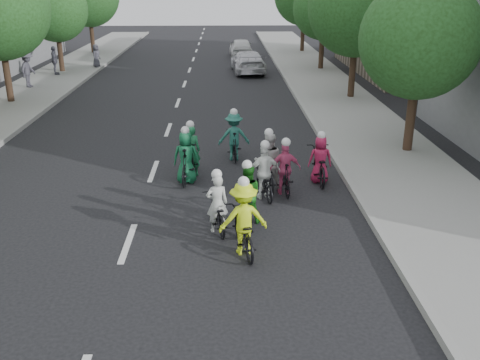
{
  "coord_description": "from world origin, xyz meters",
  "views": [
    {
      "loc": [
        2.32,
        -11.34,
        5.9
      ],
      "look_at": [
        2.7,
        1.49,
        1.0
      ],
      "focal_mm": 40.0,
      "sensor_mm": 36.0,
      "label": 1
    }
  ],
  "objects_px": {
    "cyclist_9": "(186,161)",
    "cyclist_4": "(320,163)",
    "cyclist_2": "(243,225)",
    "cyclist_3": "(285,173)",
    "follow_car_lead": "(248,62)",
    "cyclist_1": "(247,198)",
    "cyclist_5": "(191,156)",
    "cyclist_6": "(268,167)",
    "spectator_1": "(55,60)",
    "cyclist_7": "(234,140)",
    "spectator_2": "(96,56)",
    "spectator_0": "(28,70)",
    "cyclist_0": "(217,210)",
    "cyclist_8": "(264,178)",
    "follow_car_trail": "(241,47)"
  },
  "relations": [
    {
      "from": "cyclist_1",
      "to": "cyclist_4",
      "type": "height_order",
      "value": "cyclist_1"
    },
    {
      "from": "cyclist_5",
      "to": "cyclist_7",
      "type": "xyz_separation_m",
      "value": [
        1.37,
        1.51,
        0.08
      ]
    },
    {
      "from": "cyclist_5",
      "to": "cyclist_7",
      "type": "distance_m",
      "value": 2.04
    },
    {
      "from": "cyclist_3",
      "to": "cyclist_8",
      "type": "distance_m",
      "value": 0.69
    },
    {
      "from": "cyclist_6",
      "to": "spectator_1",
      "type": "height_order",
      "value": "spectator_1"
    },
    {
      "from": "cyclist_5",
      "to": "spectator_2",
      "type": "relative_size",
      "value": 1.18
    },
    {
      "from": "spectator_0",
      "to": "cyclist_0",
      "type": "bearing_deg",
      "value": -140.47
    },
    {
      "from": "cyclist_3",
      "to": "follow_car_lead",
      "type": "relative_size",
      "value": 0.35
    },
    {
      "from": "follow_car_lead",
      "to": "cyclist_6",
      "type": "bearing_deg",
      "value": 84.82
    },
    {
      "from": "cyclist_6",
      "to": "spectator_2",
      "type": "bearing_deg",
      "value": -72.39
    },
    {
      "from": "cyclist_4",
      "to": "cyclist_8",
      "type": "xyz_separation_m",
      "value": [
        -1.78,
        -1.23,
        0.01
      ]
    },
    {
      "from": "follow_car_trail",
      "to": "spectator_1",
      "type": "xyz_separation_m",
      "value": [
        -11.86,
        -8.68,
        0.31
      ]
    },
    {
      "from": "follow_car_lead",
      "to": "cyclist_9",
      "type": "bearing_deg",
      "value": 77.78
    },
    {
      "from": "follow_car_lead",
      "to": "follow_car_trail",
      "type": "relative_size",
      "value": 1.16
    },
    {
      "from": "follow_car_trail",
      "to": "spectator_1",
      "type": "distance_m",
      "value": 14.7
    },
    {
      "from": "cyclist_0",
      "to": "cyclist_1",
      "type": "relative_size",
      "value": 1.01
    },
    {
      "from": "cyclist_2",
      "to": "follow_car_lead",
      "type": "relative_size",
      "value": 0.41
    },
    {
      "from": "cyclist_3",
      "to": "spectator_2",
      "type": "height_order",
      "value": "cyclist_3"
    },
    {
      "from": "follow_car_lead",
      "to": "spectator_1",
      "type": "relative_size",
      "value": 2.79
    },
    {
      "from": "cyclist_4",
      "to": "cyclist_7",
      "type": "xyz_separation_m",
      "value": [
        -2.57,
        2.22,
        0.11
      ]
    },
    {
      "from": "cyclist_4",
      "to": "cyclist_6",
      "type": "xyz_separation_m",
      "value": [
        -1.61,
        -0.52,
        0.09
      ]
    },
    {
      "from": "cyclist_7",
      "to": "cyclist_8",
      "type": "relative_size",
      "value": 1.04
    },
    {
      "from": "cyclist_5",
      "to": "spectator_0",
      "type": "xyz_separation_m",
      "value": [
        -9.73,
        13.96,
        0.49
      ]
    },
    {
      "from": "cyclist_7",
      "to": "follow_car_trail",
      "type": "bearing_deg",
      "value": -95.93
    },
    {
      "from": "follow_car_lead",
      "to": "follow_car_trail",
      "type": "bearing_deg",
      "value": -92.68
    },
    {
      "from": "cyclist_3",
      "to": "follow_car_lead",
      "type": "xyz_separation_m",
      "value": [
        -0.16,
        20.78,
        0.09
      ]
    },
    {
      "from": "cyclist_5",
      "to": "spectator_2",
      "type": "xyz_separation_m",
      "value": [
        -7.56,
        20.93,
        0.29
      ]
    },
    {
      "from": "cyclist_1",
      "to": "cyclist_5",
      "type": "distance_m",
      "value": 3.82
    },
    {
      "from": "cyclist_6",
      "to": "spectator_2",
      "type": "relative_size",
      "value": 1.23
    },
    {
      "from": "cyclist_6",
      "to": "spectator_0",
      "type": "distance_m",
      "value": 19.39
    },
    {
      "from": "cyclist_4",
      "to": "follow_car_lead",
      "type": "xyz_separation_m",
      "value": [
        -1.32,
        19.87,
        0.12
      ]
    },
    {
      "from": "cyclist_9",
      "to": "spectator_1",
      "type": "relative_size",
      "value": 1.1
    },
    {
      "from": "cyclist_2",
      "to": "spectator_2",
      "type": "distance_m",
      "value": 27.58
    },
    {
      "from": "cyclist_3",
      "to": "cyclist_4",
      "type": "distance_m",
      "value": 1.48
    },
    {
      "from": "cyclist_2",
      "to": "cyclist_4",
      "type": "distance_m",
      "value": 5.07
    },
    {
      "from": "cyclist_2",
      "to": "cyclist_3",
      "type": "relative_size",
      "value": 1.17
    },
    {
      "from": "cyclist_4",
      "to": "spectator_1",
      "type": "distance_m",
      "value": 23.0
    },
    {
      "from": "cyclist_5",
      "to": "cyclist_7",
      "type": "relative_size",
      "value": 0.99
    },
    {
      "from": "spectator_0",
      "to": "spectator_2",
      "type": "bearing_deg",
      "value": -8.3
    },
    {
      "from": "cyclist_2",
      "to": "cyclist_9",
      "type": "relative_size",
      "value": 1.03
    },
    {
      "from": "cyclist_6",
      "to": "follow_car_trail",
      "type": "relative_size",
      "value": 0.44
    },
    {
      "from": "cyclist_4",
      "to": "cyclist_7",
      "type": "height_order",
      "value": "cyclist_7"
    },
    {
      "from": "cyclist_3",
      "to": "follow_car_lead",
      "type": "distance_m",
      "value": 20.78
    },
    {
      "from": "cyclist_4",
      "to": "follow_car_trail",
      "type": "relative_size",
      "value": 0.47
    },
    {
      "from": "cyclist_1",
      "to": "cyclist_8",
      "type": "bearing_deg",
      "value": -110.58
    },
    {
      "from": "follow_car_trail",
      "to": "cyclist_3",
      "type": "bearing_deg",
      "value": 89.38
    },
    {
      "from": "follow_car_lead",
      "to": "spectator_0",
      "type": "xyz_separation_m",
      "value": [
        -12.35,
        -5.2,
        0.4
      ]
    },
    {
      "from": "cyclist_5",
      "to": "follow_car_trail",
      "type": "bearing_deg",
      "value": -103.28
    },
    {
      "from": "cyclist_7",
      "to": "follow_car_lead",
      "type": "xyz_separation_m",
      "value": [
        1.25,
        17.65,
        0.01
      ]
    },
    {
      "from": "cyclist_9",
      "to": "cyclist_4",
      "type": "bearing_deg",
      "value": -177.4
    }
  ]
}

